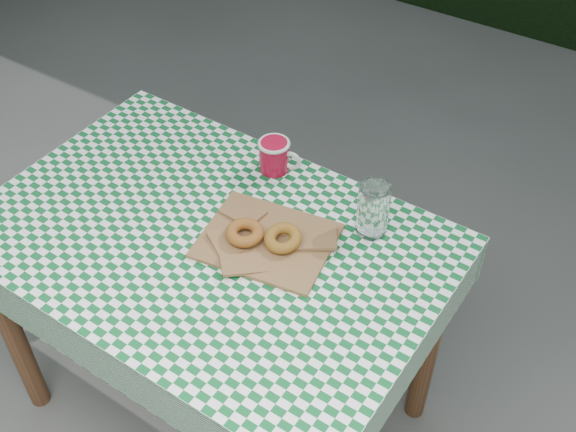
% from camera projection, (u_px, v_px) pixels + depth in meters
% --- Properties ---
extents(table, '(1.15, 0.78, 0.75)m').
position_uv_depth(table, '(219.00, 332.00, 2.01)').
color(table, brown).
rests_on(table, ground).
extents(tablecloth, '(1.17, 0.80, 0.01)m').
position_uv_depth(tablecloth, '(208.00, 238.00, 1.75)').
color(tablecloth, '#0C5124').
rests_on(tablecloth, table).
extents(paper_bag, '(0.35, 0.30, 0.02)m').
position_uv_depth(paper_bag, '(267.00, 240.00, 1.73)').
color(paper_bag, olive).
rests_on(paper_bag, tablecloth).
extents(bagel_front, '(0.10, 0.10, 0.03)m').
position_uv_depth(bagel_front, '(245.00, 233.00, 1.71)').
color(bagel_front, '#9E5920').
rests_on(bagel_front, paper_bag).
extents(bagel_back, '(0.11, 0.11, 0.03)m').
position_uv_depth(bagel_back, '(283.00, 238.00, 1.70)').
color(bagel_back, brown).
rests_on(bagel_back, paper_bag).
extents(coffee_mug, '(0.18, 0.18, 0.09)m').
position_uv_depth(coffee_mug, '(274.00, 156.00, 1.91)').
color(coffee_mug, maroon).
rests_on(coffee_mug, tablecloth).
extents(drinking_glass, '(0.08, 0.08, 0.14)m').
position_uv_depth(drinking_glass, '(373.00, 209.00, 1.72)').
color(drinking_glass, white).
rests_on(drinking_glass, tablecloth).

